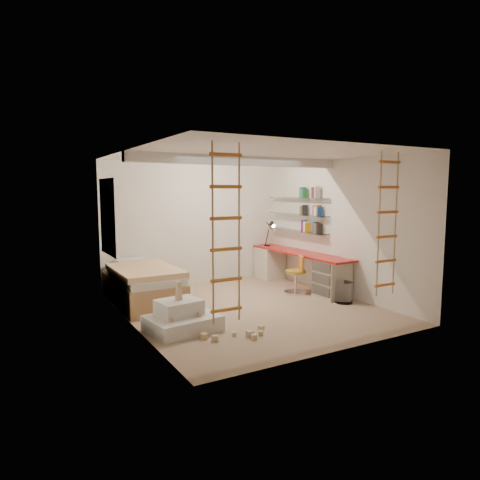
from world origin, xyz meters
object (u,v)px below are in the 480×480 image
desk (298,268)px  play_platform (182,319)px  bed (143,285)px  swivel_chair (296,280)px

desk → play_platform: size_ratio=2.64×
desk → bed: bearing=173.5°
bed → swivel_chair: size_ratio=2.64×
desk → swivel_chair: swivel_chair is taller
bed → swivel_chair: bearing=-16.1°
bed → play_platform: (0.04, -1.74, -0.16)m
desk → bed: desk is taller
desk → play_platform: (-3.15, -1.37, -0.23)m
desk → swivel_chair: (-0.39, -0.45, -0.12)m
bed → play_platform: bearing=-88.5°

